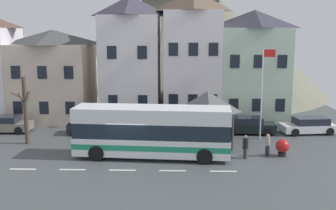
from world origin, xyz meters
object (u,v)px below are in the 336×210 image
townhouse_03 (192,57)px  public_bench (192,131)px  pedestrian_01 (268,144)px  hilltop_castle (181,27)px  parked_car_00 (247,125)px  pedestrian_02 (245,146)px  flagpole (263,87)px  townhouse_01 (54,75)px  bare_tree_00 (25,110)px  townhouse_02 (131,60)px  pedestrian_00 (216,136)px  bus_shelter (208,102)px  harbour_buoy (282,147)px  transit_bus (152,132)px  parked_car_02 (6,124)px  parked_car_01 (92,125)px  parked_car_03 (309,125)px  townhouse_04 (253,67)px

townhouse_03 → public_bench: size_ratio=6.83×
pedestrian_01 → public_bench: (-4.88, 4.88, -0.35)m
hilltop_castle → parked_car_00: (5.43, -24.37, -8.26)m
pedestrian_02 → flagpole: size_ratio=0.23×
townhouse_01 → bare_tree_00: (0.53, -8.81, -1.62)m
hilltop_castle → public_bench: bearing=-88.0°
public_bench → townhouse_02: bearing=132.1°
townhouse_01 → pedestrian_00: 17.56m
bus_shelter → harbour_buoy: size_ratio=3.40×
townhouse_02 → public_bench: townhouse_02 is taller
pedestrian_02 → public_bench: 6.36m
townhouse_02 → pedestrian_00: (7.05, -9.08, -4.78)m
public_bench → bare_tree_00: bearing=-169.2°
bus_shelter → bare_tree_00: (-13.27, -0.39, -0.57)m
bus_shelter → pedestrian_02: bus_shelter is taller
transit_bus → harbour_buoy: 8.67m
pedestrian_00 → parked_car_00: bearing=56.2°
transit_bus → parked_car_02: size_ratio=2.56×
townhouse_02 → pedestrian_01: townhouse_02 is taller
pedestrian_00 → parked_car_01: bearing=157.7°
townhouse_01 → public_bench: bearing=-27.0°
townhouse_01 → parked_car_03: size_ratio=1.83×
parked_car_03 → harbour_buoy: size_ratio=3.97×
transit_bus → pedestrian_01: (7.60, 0.40, -0.86)m
public_bench → flagpole: 6.41m
townhouse_01 → parked_car_01: size_ratio=2.07×
hilltop_castle → parked_car_02: bearing=-120.5°
townhouse_03 → pedestrian_01: (4.73, -10.62, -5.09)m
hilltop_castle → transit_bus: size_ratio=3.82×
townhouse_03 → public_bench: (-0.15, -5.73, -5.44)m
townhouse_04 → transit_bus: size_ratio=0.98×
pedestrian_02 → bare_tree_00: 15.92m
townhouse_02 → bare_tree_00: (-6.77, -8.32, -3.11)m
townhouse_03 → pedestrian_02: 12.64m
townhouse_01 → bus_shelter: size_ratio=2.14×
public_bench → flagpole: bearing=-4.2°
parked_car_01 → pedestrian_02: (11.38, -6.30, 0.16)m
transit_bus → pedestrian_00: size_ratio=6.29×
townhouse_04 → pedestrian_01: size_ratio=6.65×
pedestrian_01 → townhouse_02: bearing=133.4°
townhouse_04 → pedestrian_02: townhouse_04 is taller
parked_car_01 → bare_tree_00: bearing=-145.3°
parked_car_00 → pedestrian_02: size_ratio=2.77×
pedestrian_00 → public_bench: (-1.63, 3.07, -0.43)m
hilltop_castle → pedestrian_02: 32.38m
transit_bus → bare_tree_00: bare_tree_00 is taller
townhouse_03 → transit_bus: size_ratio=1.15×
bus_shelter → pedestrian_01: bearing=-37.8°
parked_car_02 → pedestrian_01: pedestrian_01 is taller
townhouse_01 → public_bench: townhouse_01 is taller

